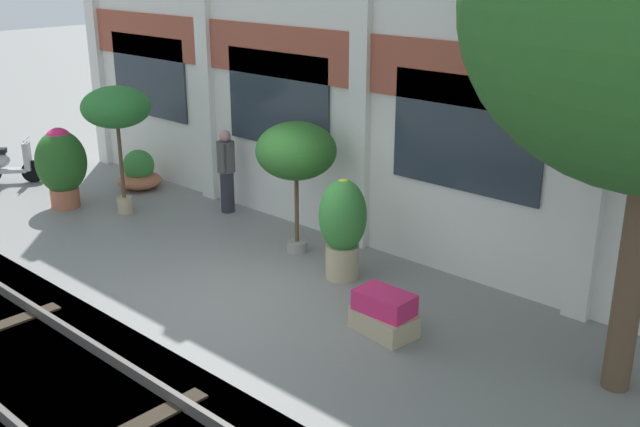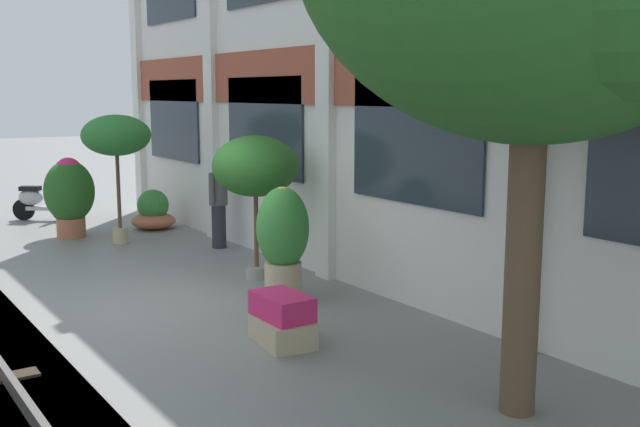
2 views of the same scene
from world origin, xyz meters
name	(u,v)px [view 2 (image 2 of 2)]	position (x,y,z in m)	size (l,w,h in m)	color
ground_plane	(165,304)	(0.00, 0.00, 0.00)	(80.00, 80.00, 0.00)	gray
apartment_facade	(342,18)	(0.00, 2.93, 3.92)	(15.99, 0.64, 7.88)	silver
potted_plant_stone_basin	(283,235)	(0.68, 1.46, 0.91)	(0.73, 0.73, 1.58)	tan
potted_plant_square_trough	(282,320)	(2.25, 0.50, 0.27)	(0.90, 0.62, 0.58)	tan
potted_plant_fluted_column	(69,192)	(-5.54, 0.31, 0.89)	(0.97, 0.97, 1.58)	#B76647
potted_plant_low_pan	(116,138)	(-4.38, 0.91, 2.00)	(1.28, 1.28, 2.43)	tan
potted_plant_tall_urn	(255,168)	(-0.56, 1.73, 1.72)	(1.31, 1.31, 2.20)	gray
potted_plant_wide_bowl	(153,213)	(-5.49, 2.00, 0.33)	(0.92, 0.92, 0.83)	#B76647
scooter_near_curb	(40,201)	(-7.89, 0.29, 0.44)	(0.93, 1.13, 0.98)	black
resident_by_doorway	(218,202)	(-2.97, 2.28, 0.86)	(0.34, 0.46, 1.61)	#282833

